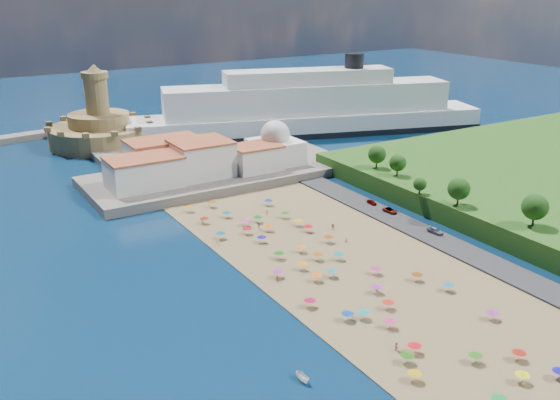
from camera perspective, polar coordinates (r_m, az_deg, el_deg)
ground at (r=147.74m, az=3.73°, el=-5.99°), size 700.00×700.00×0.00m
terrace at (r=210.88m, az=-5.38°, el=2.37°), size 90.00×36.00×3.00m
jetty at (r=234.73m, az=-14.02°, el=3.59°), size 18.00×70.00×2.40m
waterfront_buildings at (r=204.57m, az=-8.81°, el=3.54°), size 57.00×29.00×11.00m
domed_building at (r=216.23m, az=-0.44°, el=4.96°), size 16.00×16.00×15.00m
fortress at (r=261.42m, az=-16.15°, el=6.25°), size 40.00×40.00×32.40m
cruise_ship at (r=270.57m, az=2.57°, el=8.15°), size 153.65×67.44×33.62m
beach_parasols at (r=139.46m, az=5.58°, el=-6.70°), size 32.16×117.25×2.20m
beachgoers at (r=150.16m, az=1.60°, el=-5.04°), size 31.71×91.59×1.87m
parked_cars at (r=176.39m, az=11.25°, el=-1.49°), size 2.49×30.49×1.38m
hillside_trees at (r=170.26m, az=18.43°, el=0.31°), size 13.27×104.09×8.33m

